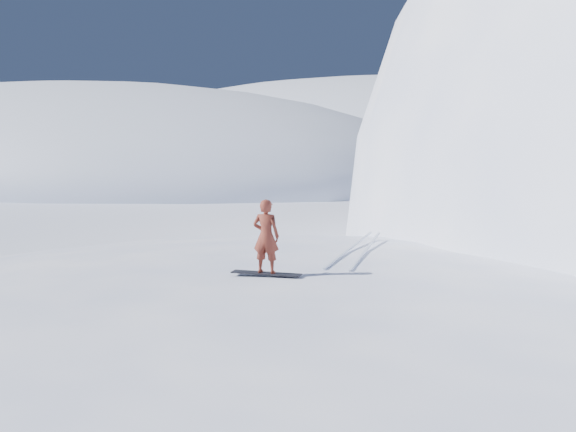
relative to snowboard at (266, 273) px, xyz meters
The scene contains 8 objects.
ground 3.32m from the snowboard, 37.54° to the right, with size 400.00×400.00×0.00m, color white.
near_ridge 4.04m from the snowboard, 29.75° to the left, with size 36.00×28.00×4.80m, color white.
far_ridge_a 89.95m from the snowboard, 139.32° to the left, with size 120.00×70.00×28.00m, color white.
far_ridge_c 115.15m from the snowboard, 109.37° to the left, with size 140.00×90.00×36.00m, color white.
wind_bumps 2.81m from the snowboard, 30.08° to the left, with size 16.00×14.40×1.00m.
snowboard is the anchor object (origin of this frame).
snowboarder 0.77m from the snowboard, ahead, with size 0.55×0.36×1.52m, color maroon.
board_tracks 4.01m from the snowboard, 82.15° to the left, with size 1.67×5.92×0.04m.
Camera 1 is at (4.41, -9.98, 5.03)m, focal length 40.00 mm.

